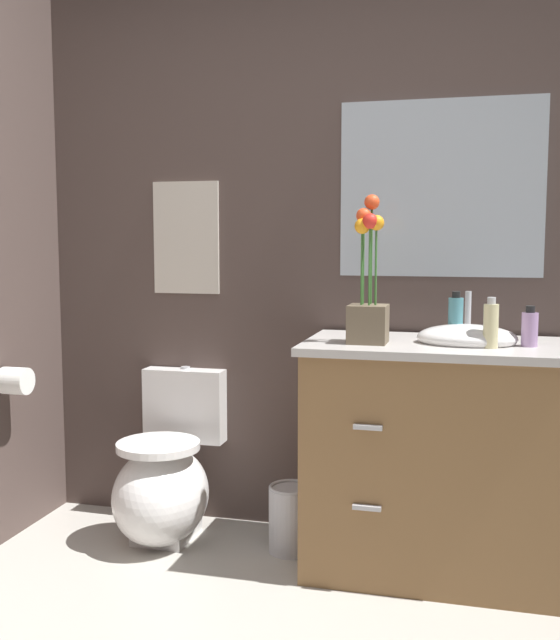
% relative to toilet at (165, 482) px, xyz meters
% --- Properties ---
extents(wall_back, '(4.21, 0.05, 2.50)m').
position_rel_toilet_xyz_m(wall_back, '(0.92, 0.30, 1.01)').
color(wall_back, '#4C3D38').
rests_on(wall_back, ground_plane).
extents(toilet, '(0.38, 0.59, 0.69)m').
position_rel_toilet_xyz_m(toilet, '(0.00, 0.00, 0.00)').
color(toilet, white).
rests_on(toilet, ground_plane).
extents(vanity_cabinet, '(0.94, 0.56, 1.05)m').
position_rel_toilet_xyz_m(vanity_cabinet, '(1.09, -0.03, 0.20)').
color(vanity_cabinet, brown).
rests_on(vanity_cabinet, ground_plane).
extents(flower_vase, '(0.14, 0.14, 0.54)m').
position_rel_toilet_xyz_m(flower_vase, '(0.85, -0.10, 0.80)').
color(flower_vase, brown).
rests_on(flower_vase, vanity_cabinet).
extents(soap_bottle, '(0.05, 0.05, 0.19)m').
position_rel_toilet_xyz_m(soap_bottle, '(1.16, 0.01, 0.71)').
color(soap_bottle, teal).
rests_on(soap_bottle, vanity_cabinet).
extents(lotion_bottle, '(0.05, 0.05, 0.18)m').
position_rel_toilet_xyz_m(lotion_bottle, '(1.29, -0.12, 0.71)').
color(lotion_bottle, beige).
rests_on(lotion_bottle, vanity_cabinet).
extents(hand_wash_bottle, '(0.06, 0.06, 0.14)m').
position_rel_toilet_xyz_m(hand_wash_bottle, '(1.42, -0.05, 0.69)').
color(hand_wash_bottle, '#B28CBF').
rests_on(hand_wash_bottle, vanity_cabinet).
extents(trash_bin, '(0.18, 0.18, 0.27)m').
position_rel_toilet_xyz_m(trash_bin, '(0.54, 0.00, -0.11)').
color(trash_bin, '#B7B7BC').
rests_on(trash_bin, ground_plane).
extents(wall_poster, '(0.30, 0.01, 0.49)m').
position_rel_toilet_xyz_m(wall_poster, '(-0.00, 0.27, 1.01)').
color(wall_poster, beige).
extents(wall_mirror, '(0.80, 0.01, 0.70)m').
position_rel_toilet_xyz_m(wall_mirror, '(1.08, 0.27, 1.21)').
color(wall_mirror, '#B2BCC6').
extents(toilet_paper_roll, '(0.11, 0.11, 0.11)m').
position_rel_toilet_xyz_m(toilet_paper_roll, '(-0.56, -0.20, 0.44)').
color(toilet_paper_roll, white).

